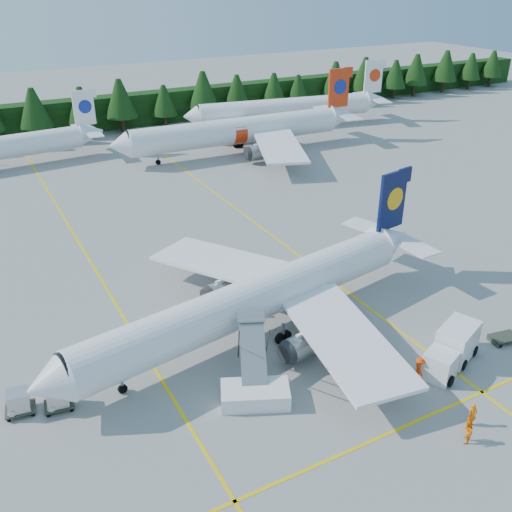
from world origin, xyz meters
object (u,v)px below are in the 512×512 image
airliner_navy (245,304)px  airstairs (255,388)px  airliner_red (233,132)px  service_truck (451,349)px

airliner_navy → airstairs: airliner_navy is taller
airliner_navy → airliner_red: 52.30m
airliner_red → service_truck: airliner_red is taller
airstairs → service_truck: (15.10, -3.65, 0.50)m
airliner_navy → airstairs: 7.99m
airliner_red → airstairs: size_ratio=5.72×
airliner_red → airstairs: (-25.06, -54.47, -2.74)m
airliner_navy → airstairs: (-2.92, -7.09, -2.28)m
airliner_navy → airstairs: size_ratio=4.96×
airliner_navy → service_truck: size_ratio=5.71×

